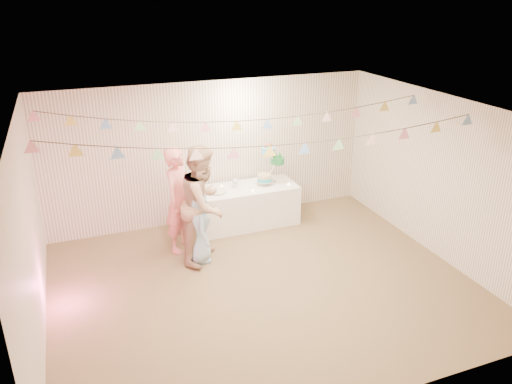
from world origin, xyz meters
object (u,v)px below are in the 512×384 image
object	(u,v)px
cake_stand	(271,164)
person_child	(199,227)
table	(243,206)
person_adult_a	(179,200)
person_adult_b	(204,204)

from	to	relation	value
cake_stand	person_child	distance (m)	2.03
table	cake_stand	size ratio (longest dim) A/B	2.75
person_adult_a	person_adult_b	xyz separation A→B (m)	(0.28, -0.44, 0.06)
cake_stand	person_adult_a	distance (m)	1.92
table	person_adult_a	distance (m)	1.47
table	cake_stand	world-z (taller)	cake_stand
person_adult_b	person_child	world-z (taller)	person_adult_b
cake_stand	person_adult_b	world-z (taller)	person_adult_b
table	person_adult_a	bearing A→B (deg)	-158.63
table	person_child	distance (m)	1.51
table	cake_stand	bearing A→B (deg)	5.19
person_adult_a	cake_stand	bearing A→B (deg)	-32.82
table	cake_stand	distance (m)	0.92
cake_stand	person_child	bearing A→B (deg)	-147.57
person_adult_a	person_adult_b	size ratio (longest dim) A/B	0.93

